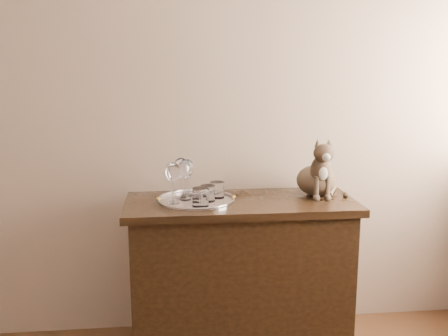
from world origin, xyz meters
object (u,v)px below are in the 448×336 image
Objects in this scene: sideboard at (240,277)px; tumbler_b at (200,197)px; tray at (196,201)px; tumbler_c at (217,190)px; wine_glass_c at (173,182)px; cat at (317,166)px; wine_glass_b at (187,177)px; wine_glass_d at (185,180)px; tumbler_a at (208,193)px; wine_glass_a at (181,178)px.

sideboard is 12.97× the size of tumbler_b.
tray is 0.13m from tumbler_c.
cat reaches higher than wine_glass_c.
wine_glass_c is at bearing -119.14° from wine_glass_b.
wine_glass_d is 2.43× the size of tumbler_a.
wine_glass_a is 1.04× the size of wine_glass_d.
sideboard is at bearing -12.83° from wine_glass_a.
cat is (0.54, 0.04, 0.11)m from tumbler_c.
wine_glass_a is at bearing 167.17° from sideboard.
wine_glass_b is at bearing 51.33° from wine_glass_a.
wine_glass_b is 2.35× the size of tumbler_a.
sideboard is at bearing 8.65° from tumbler_a.
wine_glass_d is 2.20× the size of tumbler_b.
wine_glass_b is 0.97× the size of wine_glass_d.
tumbler_a is 0.09m from tumbler_c.
wine_glass_b is (-0.04, 0.10, 0.10)m from tray.
wine_glass_c is at bearing -114.48° from wine_glass_a.
wine_glass_b is at bearing 60.86° from wine_glass_c.
tumbler_c is (0.19, -0.03, -0.06)m from wine_glass_a.
sideboard is 3.00× the size of tray.
tumbler_a is 0.62m from cat.
sideboard is 5.80× the size of wine_glass_c.
wine_glass_a is 2.50× the size of tumbler_c.
cat is at bearing 7.78° from wine_glass_c.
wine_glass_d is (-0.02, -0.08, 0.00)m from wine_glass_b.
cat is (0.71, 0.04, 0.05)m from wine_glass_d.
tumbler_a is 0.26× the size of cat.
tumbler_b reaches higher than tray.
wine_glass_b is at bearing 125.46° from tumbler_a.
wine_glass_b is at bearing 154.87° from tumbler_c.
tray is 0.14m from tumbler_b.
wine_glass_c is at bearing 145.23° from tumbler_b.
wine_glass_b is (-0.27, 0.11, 0.53)m from sideboard.
wine_glass_a is at bearing 143.75° from tumbler_a.
wine_glass_a is at bearing 65.52° from wine_glass_c.
sideboard is 5.90× the size of wine_glass_d.
wine_glass_d is 0.14m from tumbler_a.
wine_glass_c is at bearing -175.32° from sideboard.
wine_glass_c is at bearing -171.68° from cat.
wine_glass_c is 0.19m from tumbler_a.
wine_glass_a is 2.54× the size of tumbler_a.
wine_glass_d is 0.71m from cat.
cat reaches higher than wine_glass_a.
wine_glass_a is 0.17m from tumbler_a.
tray is 0.68m from cat.
tumbler_c is at bearing 49.93° from tumbler_a.
wine_glass_c is 2.47× the size of tumbler_a.
tray is at bearing 150.03° from tumbler_a.
tumbler_b reaches higher than sideboard.
tumbler_a is at bearing -169.63° from cat.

